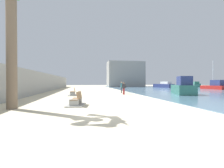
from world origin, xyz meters
TOP-DOWN VIEW (x-y plane):
  - ground_plane at (0.00, 18.00)m, footprint 120.00×120.00m
  - seawall at (-7.50, 18.00)m, footprint 0.80×64.00m
  - water_bay at (24.00, 18.00)m, footprint 36.00×68.00m
  - palm_tree at (-5.26, 2.49)m, footprint 2.58×2.70m
  - bench_near at (-1.51, 3.42)m, footprint 1.36×2.22m
  - bench_far at (-2.35, 12.20)m, footprint 1.22×2.16m
  - person_walking at (4.39, 15.42)m, footprint 0.23×0.53m
  - person_standing at (4.09, 12.65)m, footprint 0.53×0.22m
  - boat_far_left at (27.38, 23.91)m, footprint 3.13×5.64m
  - boat_nearest at (21.30, 35.77)m, footprint 3.53×7.15m
  - boat_mid_bay at (34.89, 40.62)m, footprint 4.29×6.39m
  - boat_outer at (11.66, 11.35)m, footprint 3.58×5.58m
  - harbor_building at (12.63, 46.00)m, footprint 12.00×6.00m

SIDE VIEW (x-z plane):
  - ground_plane at x=0.00m, z-range 0.00..0.00m
  - water_bay at x=24.00m, z-range 0.00..0.04m
  - bench_near at x=-1.51m, z-range -0.26..0.72m
  - bench_far at x=-2.35m, z-range -0.26..0.72m
  - boat_nearest at x=21.30m, z-range -0.16..1.55m
  - boat_mid_bay at x=34.89m, z-range -0.15..1.59m
  - boat_far_left at x=27.38m, z-range -2.43..3.99m
  - boat_outer at x=11.66m, z-range -0.26..2.05m
  - person_standing at x=4.09m, z-range 0.12..1.73m
  - person_walking at x=4.39m, z-range 0.14..1.83m
  - seawall at x=-7.50m, z-range 0.00..3.05m
  - harbor_building at x=12.63m, z-range 0.00..8.38m
  - palm_tree at x=-5.26m, z-range 1.62..10.14m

